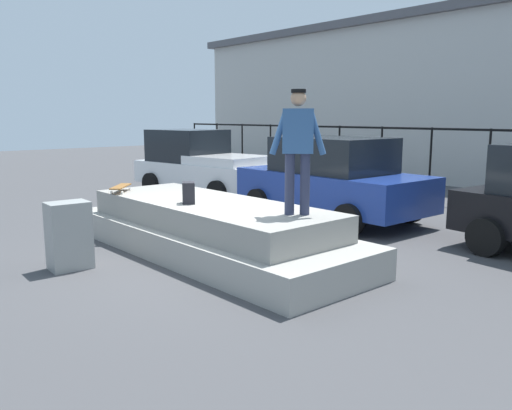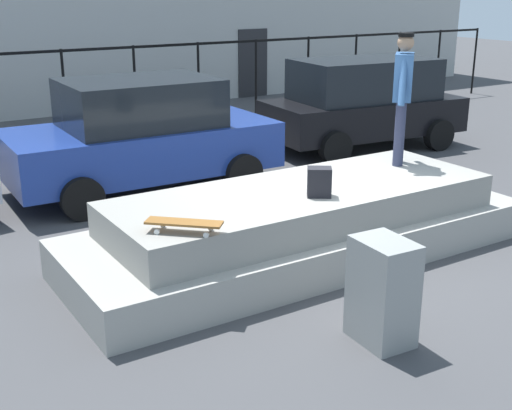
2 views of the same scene
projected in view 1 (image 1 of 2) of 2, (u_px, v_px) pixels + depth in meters
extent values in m
plane|color=#424244|center=(209.00, 258.00, 8.54)|extent=(60.00, 60.00, 0.00)
cube|color=#9E9B93|center=(209.00, 239.00, 8.84)|extent=(5.97, 2.12, 0.47)
cube|color=gray|center=(209.00, 213.00, 8.77)|extent=(4.90, 1.74, 0.41)
cylinder|color=#2D334C|center=(305.00, 184.00, 7.47)|extent=(0.14, 0.14, 0.89)
cylinder|color=#2D334C|center=(290.00, 184.00, 7.49)|extent=(0.14, 0.14, 0.89)
cube|color=#33598C|center=(298.00, 131.00, 7.35)|extent=(0.48, 0.47, 0.63)
cylinder|color=#33598C|center=(317.00, 133.00, 7.34)|extent=(0.26, 0.26, 0.62)
cylinder|color=#33598C|center=(279.00, 133.00, 7.38)|extent=(0.26, 0.26, 0.62)
sphere|color=tan|center=(298.00, 98.00, 7.28)|extent=(0.22, 0.22, 0.22)
cylinder|color=black|center=(299.00, 91.00, 7.26)|extent=(0.30, 0.30, 0.05)
cube|color=brown|center=(121.00, 186.00, 9.75)|extent=(0.71, 0.68, 0.02)
cylinder|color=silver|center=(130.00, 189.00, 10.01)|extent=(0.06, 0.06, 0.06)
cylinder|color=silver|center=(119.00, 189.00, 10.02)|extent=(0.06, 0.06, 0.06)
cylinder|color=silver|center=(122.00, 193.00, 9.51)|extent=(0.06, 0.06, 0.06)
cylinder|color=silver|center=(111.00, 193.00, 9.52)|extent=(0.06, 0.06, 0.06)
cube|color=black|center=(189.00, 193.00, 8.50)|extent=(0.34, 0.32, 0.35)
cube|color=white|center=(206.00, 174.00, 15.11)|extent=(4.67, 2.36, 0.65)
cube|color=black|center=(188.00, 145.00, 15.49)|extent=(2.21, 1.89, 0.93)
cube|color=white|center=(228.00, 160.00, 14.46)|extent=(2.22, 1.95, 0.24)
cylinder|color=black|center=(197.00, 178.00, 16.74)|extent=(0.66, 0.30, 0.64)
cylinder|color=black|center=(151.00, 184.00, 15.39)|extent=(0.66, 0.30, 0.64)
cylinder|color=black|center=(263.00, 186.00, 14.95)|extent=(0.66, 0.30, 0.64)
cylinder|color=black|center=(218.00, 193.00, 13.59)|extent=(0.66, 0.30, 0.64)
cube|color=navy|center=(332.00, 189.00, 11.62)|extent=(4.39, 2.09, 0.75)
cube|color=black|center=(333.00, 155.00, 11.49)|extent=(2.43, 1.80, 0.76)
cylinder|color=black|center=(319.00, 194.00, 13.34)|extent=(0.65, 0.24, 0.64)
cylinder|color=black|center=(258.00, 202.00, 12.06)|extent=(0.65, 0.24, 0.64)
cylinder|color=black|center=(410.00, 208.00, 11.30)|extent=(0.65, 0.24, 0.64)
cylinder|color=black|center=(349.00, 220.00, 10.02)|extent=(0.65, 0.24, 0.64)
cylinder|color=black|center=(486.00, 237.00, 8.62)|extent=(0.66, 0.28, 0.64)
cube|color=gray|center=(69.00, 236.00, 7.87)|extent=(0.47, 0.62, 1.03)
cylinder|color=black|center=(195.00, 146.00, 22.50)|extent=(0.06, 0.06, 1.99)
cylinder|color=black|center=(217.00, 148.00, 21.31)|extent=(0.06, 0.06, 1.99)
cylinder|color=black|center=(242.00, 150.00, 20.13)|extent=(0.06, 0.06, 1.99)
cylinder|color=black|center=(270.00, 152.00, 18.94)|extent=(0.06, 0.06, 1.99)
cylinder|color=black|center=(302.00, 154.00, 17.76)|extent=(0.06, 0.06, 1.99)
cylinder|color=black|center=(339.00, 157.00, 16.57)|extent=(0.06, 0.06, 1.99)
cylinder|color=black|center=(381.00, 160.00, 15.39)|extent=(0.06, 0.06, 1.99)
cylinder|color=black|center=(430.00, 164.00, 14.21)|extent=(0.06, 0.06, 1.99)
cylinder|color=black|center=(488.00, 169.00, 13.02)|extent=(0.06, 0.06, 1.99)
cube|color=black|center=(460.00, 129.00, 13.45)|extent=(24.00, 0.04, 0.06)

